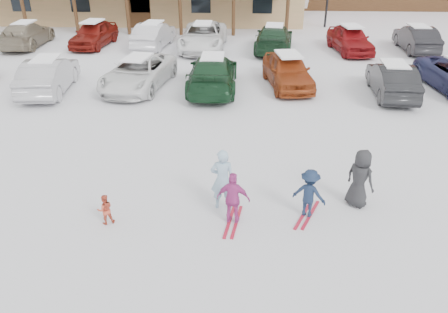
{
  "coord_description": "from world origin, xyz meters",
  "views": [
    {
      "loc": [
        0.8,
        -9.61,
        6.59
      ],
      "look_at": [
        0.3,
        1.0,
        1.0
      ],
      "focal_mm": 35.0,
      "sensor_mm": 36.0,
      "label": 1
    }
  ],
  "objects_px": {
    "child_navy": "(309,194)",
    "parked_car_12": "(350,39)",
    "parked_car_7": "(26,34)",
    "bystander_dark": "(360,178)",
    "toddler_red": "(105,209)",
    "parked_car_3": "(213,73)",
    "parked_car_1": "(49,75)",
    "parked_car_13": "(416,38)",
    "parked_car_5": "(392,80)",
    "parked_car_2": "(139,73)",
    "parked_car_4": "(288,70)",
    "adult_skier": "(222,179)",
    "parked_car_10": "(203,36)",
    "child_magenta": "(233,199)",
    "parked_car_8": "(94,34)",
    "parked_car_9": "(154,35)",
    "parked_car_11": "(274,38)"
  },
  "relations": [
    {
      "from": "parked_car_5",
      "to": "parked_car_12",
      "type": "distance_m",
      "value": 7.59
    },
    {
      "from": "parked_car_3",
      "to": "parked_car_5",
      "type": "xyz_separation_m",
      "value": [
        7.85,
        -0.43,
        -0.05
      ]
    },
    {
      "from": "parked_car_8",
      "to": "parked_car_3",
      "type": "bearing_deg",
      "value": -38.96
    },
    {
      "from": "child_navy",
      "to": "parked_car_13",
      "type": "relative_size",
      "value": 0.3
    },
    {
      "from": "parked_car_7",
      "to": "parked_car_13",
      "type": "relative_size",
      "value": 1.13
    },
    {
      "from": "bystander_dark",
      "to": "parked_car_10",
      "type": "relative_size",
      "value": 0.29
    },
    {
      "from": "parked_car_9",
      "to": "parked_car_8",
      "type": "bearing_deg",
      "value": 4.14
    },
    {
      "from": "parked_car_10",
      "to": "child_navy",
      "type": "bearing_deg",
      "value": -75.28
    },
    {
      "from": "parked_car_7",
      "to": "adult_skier",
      "type": "bearing_deg",
      "value": 125.02
    },
    {
      "from": "parked_car_5",
      "to": "child_navy",
      "type": "bearing_deg",
      "value": 66.91
    },
    {
      "from": "parked_car_1",
      "to": "parked_car_13",
      "type": "relative_size",
      "value": 1.03
    },
    {
      "from": "child_navy",
      "to": "toddler_red",
      "type": "bearing_deg",
      "value": 30.37
    },
    {
      "from": "toddler_red",
      "to": "parked_car_3",
      "type": "relative_size",
      "value": 0.15
    },
    {
      "from": "parked_car_1",
      "to": "parked_car_12",
      "type": "distance_m",
      "value": 16.8
    },
    {
      "from": "parked_car_3",
      "to": "parked_car_4",
      "type": "distance_m",
      "value": 3.46
    },
    {
      "from": "parked_car_2",
      "to": "parked_car_10",
      "type": "height_order",
      "value": "parked_car_10"
    },
    {
      "from": "parked_car_7",
      "to": "parked_car_12",
      "type": "height_order",
      "value": "parked_car_12"
    },
    {
      "from": "parked_car_11",
      "to": "parked_car_12",
      "type": "height_order",
      "value": "parked_car_12"
    },
    {
      "from": "parked_car_1",
      "to": "parked_car_10",
      "type": "height_order",
      "value": "parked_car_10"
    },
    {
      "from": "bystander_dark",
      "to": "parked_car_2",
      "type": "bearing_deg",
      "value": -1.72
    },
    {
      "from": "child_magenta",
      "to": "parked_car_11",
      "type": "xyz_separation_m",
      "value": [
        1.92,
        17.31,
        0.05
      ]
    },
    {
      "from": "parked_car_7",
      "to": "parked_car_10",
      "type": "bearing_deg",
      "value": 176.39
    },
    {
      "from": "parked_car_3",
      "to": "parked_car_5",
      "type": "height_order",
      "value": "parked_car_3"
    },
    {
      "from": "toddler_red",
      "to": "parked_car_12",
      "type": "height_order",
      "value": "parked_car_12"
    },
    {
      "from": "child_magenta",
      "to": "bystander_dark",
      "type": "relative_size",
      "value": 0.87
    },
    {
      "from": "parked_car_3",
      "to": "parked_car_2",
      "type": "bearing_deg",
      "value": -2.35
    },
    {
      "from": "parked_car_5",
      "to": "parked_car_13",
      "type": "distance_m",
      "value": 8.86
    },
    {
      "from": "toddler_red",
      "to": "parked_car_9",
      "type": "distance_m",
      "value": 18.16
    },
    {
      "from": "child_navy",
      "to": "parked_car_12",
      "type": "xyz_separation_m",
      "value": [
        4.49,
        16.89,
        0.1
      ]
    },
    {
      "from": "parked_car_11",
      "to": "parked_car_12",
      "type": "relative_size",
      "value": 1.16
    },
    {
      "from": "adult_skier",
      "to": "parked_car_10",
      "type": "xyz_separation_m",
      "value": [
        -2.01,
        16.81,
        -0.07
      ]
    },
    {
      "from": "bystander_dark",
      "to": "parked_car_13",
      "type": "bearing_deg",
      "value": -65.05
    },
    {
      "from": "parked_car_8",
      "to": "bystander_dark",
      "type": "bearing_deg",
      "value": -48.11
    },
    {
      "from": "child_navy",
      "to": "adult_skier",
      "type": "bearing_deg",
      "value": 16.69
    },
    {
      "from": "parked_car_5",
      "to": "parked_car_8",
      "type": "distance_m",
      "value": 17.81
    },
    {
      "from": "child_navy",
      "to": "parked_car_3",
      "type": "bearing_deg",
      "value": -48.26
    },
    {
      "from": "parked_car_12",
      "to": "parked_car_3",
      "type": "bearing_deg",
      "value": -144.63
    },
    {
      "from": "parked_car_4",
      "to": "parked_car_5",
      "type": "xyz_separation_m",
      "value": [
        4.45,
        -1.05,
        -0.04
      ]
    },
    {
      "from": "parked_car_8",
      "to": "parked_car_9",
      "type": "height_order",
      "value": "parked_car_8"
    },
    {
      "from": "adult_skier",
      "to": "toddler_red",
      "type": "bearing_deg",
      "value": 14.18
    },
    {
      "from": "parked_car_7",
      "to": "parked_car_12",
      "type": "distance_m",
      "value": 19.69
    },
    {
      "from": "adult_skier",
      "to": "parked_car_12",
      "type": "relative_size",
      "value": 0.38
    },
    {
      "from": "parked_car_4",
      "to": "child_magenta",
      "type": "bearing_deg",
      "value": -110.59
    },
    {
      "from": "parked_car_3",
      "to": "parked_car_8",
      "type": "bearing_deg",
      "value": -45.06
    },
    {
      "from": "parked_car_1",
      "to": "parked_car_10",
      "type": "xyz_separation_m",
      "value": [
        6.18,
        8.0,
        0.02
      ]
    },
    {
      "from": "parked_car_8",
      "to": "toddler_red",
      "type": "bearing_deg",
      "value": -66.01
    },
    {
      "from": "child_navy",
      "to": "parked_car_12",
      "type": "bearing_deg",
      "value": -80.87
    },
    {
      "from": "parked_car_7",
      "to": "bystander_dark",
      "type": "bearing_deg",
      "value": 132.36
    },
    {
      "from": "adult_skier",
      "to": "toddler_red",
      "type": "height_order",
      "value": "adult_skier"
    },
    {
      "from": "parked_car_4",
      "to": "parked_car_11",
      "type": "distance_m",
      "value": 6.57
    }
  ]
}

